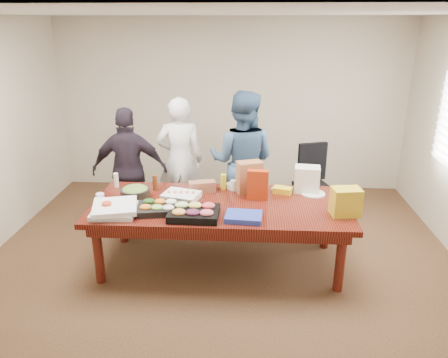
# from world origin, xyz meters

# --- Properties ---
(floor) EXTENTS (5.50, 5.00, 0.02)m
(floor) POSITION_xyz_m (0.00, 0.00, -0.01)
(floor) COLOR #47301E
(floor) RESTS_ON ground
(ceiling) EXTENTS (5.50, 5.00, 0.02)m
(ceiling) POSITION_xyz_m (0.00, 0.00, 2.71)
(ceiling) COLOR white
(ceiling) RESTS_ON wall_back
(wall_back) EXTENTS (5.50, 0.04, 2.70)m
(wall_back) POSITION_xyz_m (0.00, 2.50, 1.35)
(wall_back) COLOR beige
(wall_back) RESTS_ON floor
(wall_front) EXTENTS (5.50, 0.04, 2.70)m
(wall_front) POSITION_xyz_m (0.00, -2.50, 1.35)
(wall_front) COLOR beige
(wall_front) RESTS_ON floor
(conference_table) EXTENTS (2.80, 1.20, 0.75)m
(conference_table) POSITION_xyz_m (0.00, 0.00, 0.38)
(conference_table) COLOR #4C1C0F
(conference_table) RESTS_ON floor
(office_chair) EXTENTS (0.63, 0.63, 0.99)m
(office_chair) POSITION_xyz_m (1.19, 1.32, 0.50)
(office_chair) COLOR black
(office_chair) RESTS_ON floor
(person_center) EXTENTS (0.66, 0.46, 1.71)m
(person_center) POSITION_xyz_m (-0.62, 1.18, 0.86)
(person_center) COLOR white
(person_center) RESTS_ON floor
(person_right) EXTENTS (1.00, 0.85, 1.83)m
(person_right) POSITION_xyz_m (0.22, 1.01, 0.91)
(person_right) COLOR #39587E
(person_right) RESTS_ON floor
(person_left) EXTENTS (0.99, 0.50, 1.63)m
(person_left) POSITION_xyz_m (-1.23, 0.85, 0.82)
(person_left) COLOR black
(person_left) RESTS_ON floor
(veggie_tray) EXTENTS (0.49, 0.41, 0.07)m
(veggie_tray) POSITION_xyz_m (-0.63, -0.24, 0.78)
(veggie_tray) COLOR black
(veggie_tray) RESTS_ON conference_table
(fruit_tray) EXTENTS (0.51, 0.41, 0.08)m
(fruit_tray) POSITION_xyz_m (-0.24, -0.35, 0.79)
(fruit_tray) COLOR black
(fruit_tray) RESTS_ON conference_table
(sheet_cake) EXTENTS (0.45, 0.39, 0.07)m
(sheet_cake) POSITION_xyz_m (-0.45, 0.11, 0.78)
(sheet_cake) COLOR white
(sheet_cake) RESTS_ON conference_table
(salad_bowl) EXTENTS (0.42, 0.42, 0.11)m
(salad_bowl) POSITION_xyz_m (-0.97, 0.11, 0.80)
(salad_bowl) COLOR black
(salad_bowl) RESTS_ON conference_table
(chip_bag_blue) EXTENTS (0.38, 0.30, 0.05)m
(chip_bag_blue) POSITION_xyz_m (0.26, -0.38, 0.78)
(chip_bag_blue) COLOR #2539A5
(chip_bag_blue) RESTS_ON conference_table
(chip_bag_red) EXTENTS (0.24, 0.11, 0.34)m
(chip_bag_red) POSITION_xyz_m (0.41, 0.15, 0.92)
(chip_bag_red) COLOR #A82D0B
(chip_bag_red) RESTS_ON conference_table
(chip_bag_yellow) EXTENTS (0.19, 0.12, 0.27)m
(chip_bag_yellow) POSITION_xyz_m (1.30, -0.12, 0.89)
(chip_bag_yellow) COLOR #E4F52F
(chip_bag_yellow) RESTS_ON conference_table
(chip_bag_orange) EXTENTS (0.18, 0.09, 0.27)m
(chip_bag_orange) POSITION_xyz_m (0.42, 0.20, 0.88)
(chip_bag_orange) COLOR #D2500D
(chip_bag_orange) RESTS_ON conference_table
(mayo_jar) EXTENTS (0.09, 0.09, 0.12)m
(mayo_jar) POSITION_xyz_m (0.13, 0.40, 0.81)
(mayo_jar) COLOR white
(mayo_jar) RESTS_ON conference_table
(mustard_bottle) EXTENTS (0.07, 0.07, 0.18)m
(mustard_bottle) POSITION_xyz_m (0.01, 0.44, 0.84)
(mustard_bottle) COLOR yellow
(mustard_bottle) RESTS_ON conference_table
(dressing_bottle) EXTENTS (0.07, 0.07, 0.18)m
(dressing_bottle) POSITION_xyz_m (-0.79, 0.36, 0.84)
(dressing_bottle) COLOR #5C2D11
(dressing_bottle) RESTS_ON conference_table
(ranch_bottle) EXTENTS (0.07, 0.07, 0.17)m
(ranch_bottle) POSITION_xyz_m (-1.28, 0.42, 0.84)
(ranch_bottle) COLOR silver
(ranch_bottle) RESTS_ON conference_table
(banana_bunch) EXTENTS (0.24, 0.18, 0.07)m
(banana_bunch) POSITION_xyz_m (0.70, 0.35, 0.79)
(banana_bunch) COLOR yellow
(banana_bunch) RESTS_ON conference_table
(bread_loaf) EXTENTS (0.34, 0.21, 0.12)m
(bread_loaf) POSITION_xyz_m (-0.24, 0.34, 0.81)
(bread_loaf) COLOR brown
(bread_loaf) RESTS_ON conference_table
(kraft_bag) EXTENTS (0.32, 0.25, 0.37)m
(kraft_bag) POSITION_xyz_m (0.31, 0.36, 0.94)
(kraft_bag) COLOR #975E3A
(kraft_bag) RESTS_ON conference_table
(red_cup) EXTENTS (0.12, 0.12, 0.13)m
(red_cup) POSITION_xyz_m (-1.15, -0.34, 0.81)
(red_cup) COLOR #BA431F
(red_cup) RESTS_ON conference_table
(clear_cup_a) EXTENTS (0.08, 0.08, 0.10)m
(clear_cup_a) POSITION_xyz_m (-1.30, -0.17, 0.80)
(clear_cup_a) COLOR white
(clear_cup_a) RESTS_ON conference_table
(clear_cup_b) EXTENTS (0.11, 0.11, 0.12)m
(clear_cup_b) POSITION_xyz_m (-1.30, -0.09, 0.81)
(clear_cup_b) COLOR white
(clear_cup_b) RESTS_ON conference_table
(pizza_box_lower) EXTENTS (0.46, 0.46, 0.05)m
(pizza_box_lower) POSITION_xyz_m (-1.08, -0.31, 0.78)
(pizza_box_lower) COLOR silver
(pizza_box_lower) RESTS_ON conference_table
(pizza_box_upper) EXTENTS (0.53, 0.53, 0.05)m
(pizza_box_upper) POSITION_xyz_m (-1.07, -0.33, 0.83)
(pizza_box_upper) COLOR white
(pizza_box_upper) RESTS_ON pizza_box_lower
(plate_a) EXTENTS (0.30, 0.30, 0.02)m
(plate_a) POSITION_xyz_m (1.05, 0.33, 0.76)
(plate_a) COLOR beige
(plate_a) RESTS_ON conference_table
(plate_b) EXTENTS (0.31, 0.31, 0.02)m
(plate_b) POSITION_xyz_m (0.70, 0.43, 0.76)
(plate_b) COLOR silver
(plate_b) RESTS_ON conference_table
(dip_bowl_a) EXTENTS (0.16, 0.16, 0.06)m
(dip_bowl_a) POSITION_xyz_m (0.11, 0.47, 0.78)
(dip_bowl_a) COLOR silver
(dip_bowl_a) RESTS_ON conference_table
(dip_bowl_b) EXTENTS (0.17, 0.17, 0.06)m
(dip_bowl_b) POSITION_xyz_m (-0.21, 0.39, 0.78)
(dip_bowl_b) COLOR beige
(dip_bowl_b) RESTS_ON conference_table
(grocery_bag_white) EXTENTS (0.30, 0.23, 0.30)m
(grocery_bag_white) POSITION_xyz_m (0.98, 0.41, 0.90)
(grocery_bag_white) COLOR white
(grocery_bag_white) RESTS_ON conference_table
(grocery_bag_yellow) EXTENTS (0.32, 0.24, 0.29)m
(grocery_bag_yellow) POSITION_xyz_m (1.30, -0.21, 0.89)
(grocery_bag_yellow) COLOR gold
(grocery_bag_yellow) RESTS_ON conference_table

